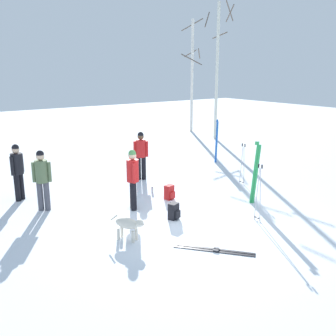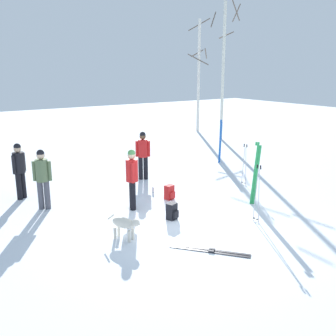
{
  "view_description": "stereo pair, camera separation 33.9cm",
  "coord_description": "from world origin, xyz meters",
  "views": [
    {
      "loc": [
        -5.81,
        -7.12,
        3.89
      ],
      "look_at": [
        0.59,
        1.83,
        1.0
      ],
      "focal_mm": 41.13,
      "sensor_mm": 36.0,
      "label": 1
    },
    {
      "loc": [
        -5.53,
        -7.32,
        3.89
      ],
      "look_at": [
        0.59,
        1.83,
        1.0
      ],
      "focal_mm": 41.13,
      "sensor_mm": 36.0,
      "label": 2
    }
  ],
  "objects": [
    {
      "name": "backpack_1",
      "position": [
        -0.17,
        0.51,
        0.21
      ],
      "size": [
        0.31,
        0.33,
        0.44
      ],
      "color": "black",
      "rests_on": "ground_plane"
    },
    {
      "name": "person_2",
      "position": [
        -0.66,
        1.77,
        0.98
      ],
      "size": [
        0.34,
        0.49,
        1.72
      ],
      "color": "black",
      "rests_on": "ground_plane"
    },
    {
      "name": "birch_tree_3",
      "position": [
        9.29,
        11.5,
        3.46
      ],
      "size": [
        1.82,
        1.82,
        6.75
      ],
      "color": "silver",
      "rests_on": "ground_plane"
    },
    {
      "name": "ski_pair_planted_1",
      "position": [
        2.49,
        0.14,
        0.92
      ],
      "size": [
        0.2,
        0.17,
        1.85
      ],
      "color": "green",
      "rests_on": "ground_plane"
    },
    {
      "name": "water_bottle_0",
      "position": [
        0.58,
        2.68,
        0.1
      ],
      "size": [
        0.07,
        0.07,
        0.21
      ],
      "color": "silver",
      "rests_on": "ground_plane"
    },
    {
      "name": "ski_pair_lying_0",
      "position": [
        -0.52,
        -1.46,
        0.01
      ],
      "size": [
        1.26,
        1.49,
        0.05
      ],
      "color": "black",
      "rests_on": "ground_plane"
    },
    {
      "name": "person_1",
      "position": [
        -2.73,
        3.16,
        0.98
      ],
      "size": [
        0.46,
        0.34,
        1.72
      ],
      "color": "#4C4C56",
      "rests_on": "ground_plane"
    },
    {
      "name": "ground_plane",
      "position": [
        0.0,
        0.0,
        0.0
      ],
      "size": [
        60.0,
        60.0,
        0.0
      ],
      "primitive_type": "plane",
      "color": "white"
    },
    {
      "name": "birch_tree_2",
      "position": [
        8.75,
        8.7,
        3.82
      ],
      "size": [
        1.71,
        1.71,
        7.19
      ],
      "color": "silver",
      "rests_on": "ground_plane"
    },
    {
      "name": "person_3",
      "position": [
        -3.05,
        4.43,
        0.98
      ],
      "size": [
        0.44,
        0.34,
        1.72
      ],
      "color": "black",
      "rests_on": "ground_plane"
    },
    {
      "name": "ski_pair_planted_0",
      "position": [
        5.03,
        4.56,
        0.9
      ],
      "size": [
        0.19,
        0.06,
        1.81
      ],
      "color": "blue",
      "rests_on": "ground_plane"
    },
    {
      "name": "ski_poles_1",
      "position": [
        3.61,
        1.7,
        0.75
      ],
      "size": [
        0.07,
        0.22,
        1.41
      ],
      "color": "#B2B2BC",
      "rests_on": "ground_plane"
    },
    {
      "name": "person_4",
      "position": [
        1.1,
        4.2,
        0.98
      ],
      "size": [
        0.46,
        0.34,
        1.72
      ],
      "color": "black",
      "rests_on": "ground_plane"
    },
    {
      "name": "ski_poles_0",
      "position": [
        1.56,
        -0.82,
        0.81
      ],
      "size": [
        0.07,
        0.21,
        1.52
      ],
      "color": "#B2B2BC",
      "rests_on": "ground_plane"
    },
    {
      "name": "dog",
      "position": [
        -1.77,
        0.09,
        0.39
      ],
      "size": [
        0.5,
        0.8,
        0.57
      ],
      "color": "beige",
      "rests_on": "ground_plane"
    },
    {
      "name": "backpack_0",
      "position": [
        0.66,
        1.87,
        0.21
      ],
      "size": [
        0.3,
        0.32,
        0.44
      ],
      "color": "red",
      "rests_on": "ground_plane"
    }
  ]
}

